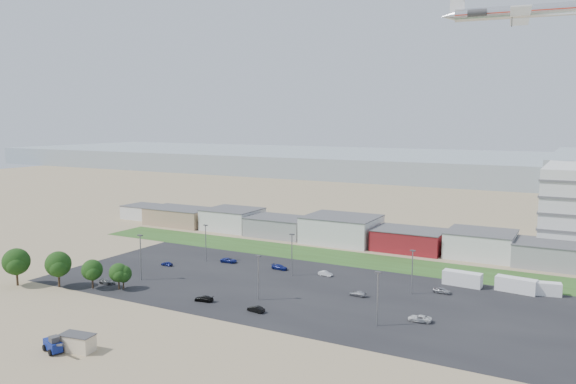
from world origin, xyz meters
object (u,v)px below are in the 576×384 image
Objects in this scene: parked_car_12 at (358,294)px; parked_car_13 at (256,309)px; tree_far_left at (16,265)px; airliner at (524,11)px; box_trailer_a at (462,279)px; parked_car_10 at (107,282)px; parked_car_11 at (325,274)px; telehandler at (53,343)px; portable_shed at (78,342)px; parked_car_3 at (204,299)px; parked_car_6 at (280,267)px; parked_car_9 at (229,260)px; parked_car_5 at (167,264)px; parked_car_8 at (442,290)px; parked_car_0 at (420,318)px.

parked_car_12 is 23.95m from parked_car_13.
airliner reaches higher than tree_far_left.
tree_far_left is 0.21× the size of airliner.
box_trailer_a is at bearing 28.41° from tree_far_left.
parked_car_12 is (55.08, 19.45, -0.01)m from parked_car_10.
telehandler is at bearing 167.07° from parked_car_11.
parked_car_12 is (30.09, 49.73, -0.89)m from portable_shed.
parked_car_12 is at bearing 116.73° from parked_car_3.
telehandler reaches higher than parked_car_11.
parked_car_6 is at bearing -110.82° from parked_car_12.
tree_far_left reaches higher than telehandler.
parked_car_3 is at bearing -136.57° from box_trailer_a.
parked_car_12 is (12.96, -11.26, -0.03)m from parked_car_11.
parked_car_3 is (2.76, 30.80, -0.84)m from portable_shed.
airliner is 112.66m from parked_car_9.
parked_car_5 is at bearing -87.79° from parked_car_12.
box_trailer_a reaches higher than portable_shed.
parked_car_11 is at bearing -128.68° from parked_car_12.
portable_shed is 34.35m from parked_car_13.
parked_car_13 is (-14.14, -19.33, 0.05)m from parked_car_12.
parked_car_5 is at bearing 130.33° from telehandler.
parked_car_10 reaches higher than parked_car_12.
parked_car_3 is 1.28× the size of parked_car_5.
parked_car_3 is at bearing 129.40° from parked_car_8.
portable_shed reaches higher than parked_car_5.
parked_car_0 is at bearing -102.05° from airliner.
tree_far_left is 2.67× the size of parked_car_13.
parked_car_8 reaches higher than parked_car_13.
box_trailer_a is 2.21× the size of parked_car_10.
parked_car_6 is 41.44m from parked_car_8.
parked_car_0 is at bearing 63.16° from parked_car_12.
parked_car_8 is 1.00× the size of parked_car_12.
parked_car_0 reaches higher than parked_car_10.
parked_car_3 reaches higher than parked_car_12.
tree_far_left is at bearing 146.79° from portable_shed.
box_trailer_a is 103.37m from tree_far_left.
parked_car_10 is at bearing 142.63° from telehandler.
telehandler is at bearing 177.24° from parked_car_6.
portable_shed is 0.12× the size of airliner.
airliner reaches higher than portable_shed.
airliner is 106.84m from parked_car_0.
parked_car_5 is 30.06m from parked_car_6.
portable_shed is 1.61× the size of parked_car_11.
parked_car_0 is 60.77m from parked_car_9.
box_trailer_a is 60.31m from parked_car_9.
parked_car_0 is at bearing 59.87° from telehandler.
parked_car_3 is 0.95× the size of parked_car_6.
parked_car_6 is at bearing 169.05° from parked_car_3.
parked_car_6 is at bearing 112.38° from parked_car_5.
portable_shed is 55.19m from parked_car_5.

